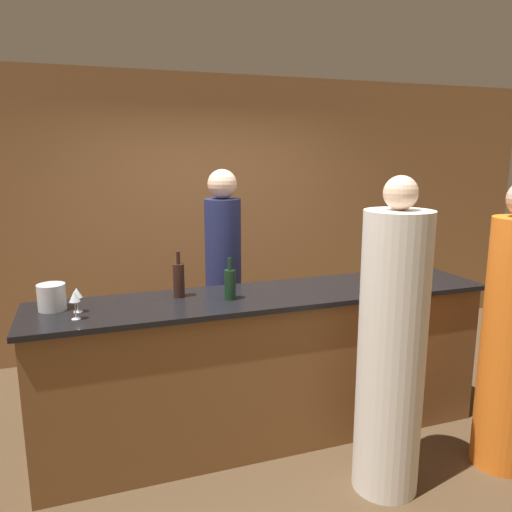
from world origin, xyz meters
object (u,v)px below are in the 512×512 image
Objects in this scene: guest_1 at (391,352)px; ice_bucket at (52,297)px; guest_0 at (511,339)px; wine_bottle_0 at (179,280)px; wine_bottle_1 at (230,284)px; bartender at (224,293)px.

guest_1 is 2.09m from ice_bucket.
guest_0 reaches higher than wine_bottle_0.
guest_1 reaches higher than ice_bucket.
guest_1 is 6.10× the size of wine_bottle_0.
wine_bottle_1 is at bearing 154.47° from guest_0.
guest_0 is at bearing -18.75° from ice_bucket.
guest_0 is 0.85m from guest_1.
bartender is 1.00× the size of guest_1.
guest_1 reaches higher than bartender.
wine_bottle_0 reaches higher than ice_bucket.
wine_bottle_0 is at bearing 1.33° from ice_bucket.
ice_bucket is (-1.10, 0.15, -0.02)m from wine_bottle_1.
guest_1 is (-0.85, 0.05, 0.01)m from guest_0.
wine_bottle_1 is at bearing 136.86° from guest_1.
bartender is 0.75m from wine_bottle_0.
bartender is 6.78× the size of wine_bottle_1.
wine_bottle_0 reaches higher than wine_bottle_1.
bartender is 6.09× the size of wine_bottle_0.
guest_0 reaches higher than wine_bottle_1.
guest_1 is 11.27× the size of ice_bucket.
ice_bucket is (-0.79, -0.02, -0.04)m from wine_bottle_0.
guest_1 is at bearing -39.54° from wine_bottle_0.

